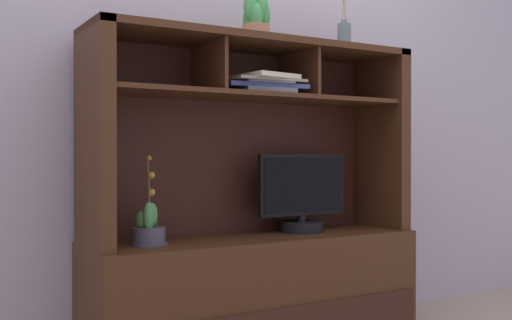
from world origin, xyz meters
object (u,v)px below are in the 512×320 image
(potted_orchid, at_px, (150,230))
(potted_succulent, at_px, (256,20))
(tv_monitor, at_px, (302,198))
(magazine_stack_left, at_px, (263,85))
(media_console, at_px, (255,254))
(diffuser_bottle, at_px, (344,36))
(potted_fern, at_px, (148,231))

(potted_orchid, bearing_deg, potted_succulent, -2.60)
(tv_monitor, height_order, magazine_stack_left, magazine_stack_left)
(media_console, bearing_deg, potted_succulent, -75.74)
(magazine_stack_left, height_order, potted_succulent, potted_succulent)
(tv_monitor, bearing_deg, diffuser_bottle, -5.86)
(potted_orchid, relative_size, diffuser_bottle, 1.26)
(diffuser_bottle, height_order, potted_succulent, diffuser_bottle)
(media_console, height_order, diffuser_bottle, diffuser_bottle)
(media_console, height_order, potted_succulent, potted_succulent)
(potted_fern, relative_size, magazine_stack_left, 0.45)
(magazine_stack_left, bearing_deg, potted_fern, 176.92)
(diffuser_bottle, distance_m, potted_succulent, 0.49)
(potted_orchid, relative_size, magazine_stack_left, 0.92)
(potted_fern, bearing_deg, diffuser_bottle, 0.39)
(tv_monitor, height_order, diffuser_bottle, diffuser_bottle)
(media_console, relative_size, potted_succulent, 7.09)
(media_console, bearing_deg, magazine_stack_left, -77.70)
(potted_succulent, bearing_deg, potted_fern, -177.89)
(tv_monitor, xyz_separation_m, potted_fern, (-0.77, -0.03, -0.10))
(potted_succulent, bearing_deg, diffuser_bottle, -1.42)
(media_console, relative_size, potted_fern, 8.68)
(potted_orchid, bearing_deg, potted_fern, -117.66)
(tv_monitor, bearing_deg, media_console, -178.50)
(diffuser_bottle, bearing_deg, magazine_stack_left, -175.84)
(media_console, xyz_separation_m, potted_succulent, (0.00, -0.00, 1.04))
(media_console, height_order, magazine_stack_left, media_console)
(tv_monitor, height_order, potted_orchid, tv_monitor)
(magazine_stack_left, xyz_separation_m, potted_succulent, (-0.01, 0.05, 0.29))
(media_console, xyz_separation_m, potted_fern, (-0.51, -0.02, 0.14))
(potted_orchid, bearing_deg, magazine_stack_left, -7.88)
(potted_orchid, xyz_separation_m, diffuser_bottle, (0.98, -0.03, 0.89))
(potted_fern, distance_m, potted_succulent, 1.04)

